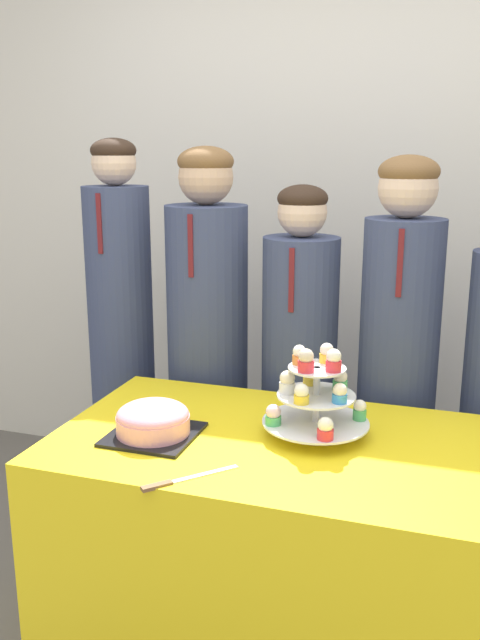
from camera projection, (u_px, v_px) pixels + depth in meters
wall_back at (350, 203)px, 3.03m from camera, size 9.00×0.06×2.70m
table at (266, 556)px, 2.04m from camera, size 1.22×0.76×0.77m
round_cake at (153, 420)px, 1.95m from camera, size 0.25×0.25×0.10m
cake_knife at (175, 481)px, 1.69m from camera, size 0.19×0.21×0.01m
cupcake_stand at (315, 394)px, 1.93m from camera, size 0.31×0.31×0.27m
student_0 at (122, 354)px, 2.72m from camera, size 0.26×0.26×1.62m
student_1 at (208, 367)px, 2.61m from camera, size 0.31×0.31×1.59m
student_2 at (298, 393)px, 2.52m from camera, size 0.28×0.28×1.46m
student_3 at (396, 387)px, 2.39m from camera, size 0.27×0.28×1.56m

